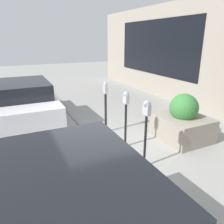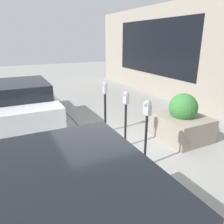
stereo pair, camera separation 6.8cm
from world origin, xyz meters
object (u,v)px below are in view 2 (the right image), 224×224
Objects in this scene: parking_meter_middle at (105,100)px; parked_car_middle at (19,102)px; planter_box at (182,121)px; parking_meter_second at (126,108)px; parking_meter_nearest at (147,118)px.

parking_meter_middle reaches higher than parked_car_middle.
parking_meter_middle is 2.82m from parked_car_middle.
parking_meter_middle reaches higher than planter_box.
parked_car_middle is at bearing 50.58° from parking_meter_middle.
parked_car_middle is (3.10, 3.88, 0.26)m from planter_box.
parking_meter_middle is (1.06, 0.07, -0.04)m from parking_meter_second.
parking_meter_nearest is 0.38× the size of parked_car_middle.
parking_meter_second is at bearing 81.34° from planter_box.
parking_meter_middle is 1.10× the size of planter_box.
parking_meter_nearest is at bearing 113.35° from planter_box.
planter_box is (0.74, -1.72, -0.63)m from parking_meter_nearest.
parking_meter_nearest is 2.06m from parking_meter_middle.
parking_meter_middle is (2.05, -0.02, -0.13)m from parking_meter_nearest.
parking_meter_nearest is 1.00m from parking_meter_second.
parking_meter_second is 1.06× the size of planter_box.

